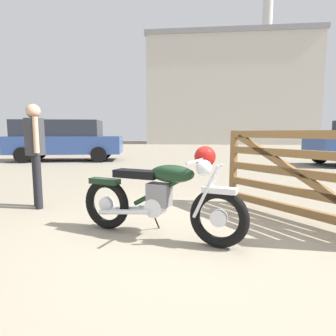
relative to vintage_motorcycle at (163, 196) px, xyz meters
name	(u,v)px	position (x,y,z in m)	size (l,w,h in m)	color
ground_plane	(187,242)	(0.28, -0.14, -0.49)	(80.00, 80.00, 0.00)	gray
vintage_motorcycle	(163,196)	(0.00, 0.00, 0.00)	(1.97, 0.91, 1.07)	black
timber_gate	(319,173)	(1.97, 0.44, 0.21)	(1.57, 2.15, 1.60)	brown
bystander	(35,145)	(-2.10, 1.23, 0.53)	(0.30, 0.40, 1.66)	black
silver_sedan_mid	(64,139)	(-4.79, 8.83, 0.45)	(4.88, 2.39, 1.74)	black
red_hatchback_near	(52,139)	(-7.25, 13.15, 0.34)	(4.25, 2.03, 1.67)	black
industrial_building	(227,94)	(5.86, 31.07, 5.29)	(18.33, 12.40, 21.57)	beige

